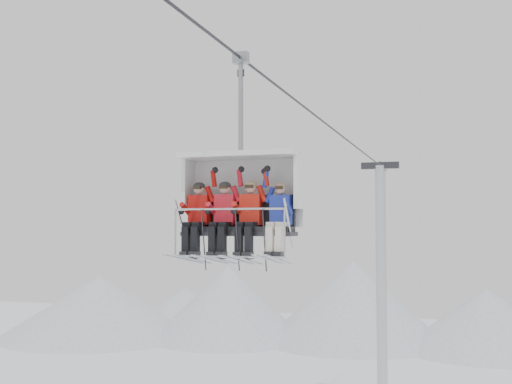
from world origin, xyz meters
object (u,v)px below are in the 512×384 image
(lift_tower_right, at_px, (382,307))
(skier_center_right, at_px, (249,216))
(chairlift_carrier, at_px, (243,193))
(skier_far_right, at_px, (279,217))
(skier_center_left, at_px, (223,216))
(skier_far_left, at_px, (197,216))

(lift_tower_right, xyz_separation_m, skier_center_right, (0.24, -23.16, 4.42))
(lift_tower_right, height_order, chairlift_carrier, lift_tower_right)
(skier_far_right, bearing_deg, chairlift_carrier, 159.43)
(chairlift_carrier, distance_m, skier_center_left, 0.62)
(lift_tower_right, bearing_deg, skier_far_right, -87.96)
(skier_far_right, bearing_deg, skier_center_left, 179.73)
(lift_tower_right, xyz_separation_m, chairlift_carrier, (0.00, -22.86, 4.88))
(skier_center_left, xyz_separation_m, skier_far_right, (1.11, -0.01, -0.02))
(skier_far_left, relative_size, skier_center_left, 1.00)
(skier_center_right, bearing_deg, lift_tower_right, 90.59)
(skier_center_left, distance_m, skier_far_right, 1.11)
(skier_far_left, distance_m, skier_center_left, 0.54)
(chairlift_carrier, distance_m, skier_far_left, 1.00)
(skier_center_right, xyz_separation_m, skier_far_right, (0.59, -0.01, -0.02))
(skier_far_left, relative_size, skier_far_right, 1.00)
(skier_center_left, distance_m, skier_center_right, 0.52)
(lift_tower_right, relative_size, chairlift_carrier, 3.38)
(lift_tower_right, relative_size, skier_far_left, 7.99)
(chairlift_carrier, height_order, skier_center_left, chairlift_carrier)
(lift_tower_right, distance_m, chairlift_carrier, 23.38)
(lift_tower_right, distance_m, skier_center_right, 23.58)
(skier_center_left, bearing_deg, skier_far_right, -0.27)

